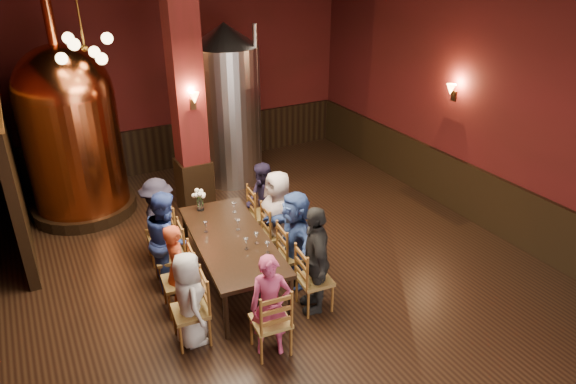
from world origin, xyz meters
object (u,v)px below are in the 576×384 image
person_1 (177,269)px  steel_vessel (228,105)px  person_0 (189,299)px  person_2 (167,239)px  dining_table (232,242)px  rose_vase (200,197)px  copper_kettle (71,131)px

person_1 → steel_vessel: steel_vessel is taller
person_0 → person_2: (0.13, 1.32, 0.11)m
dining_table → rose_vase: (-0.10, 1.01, 0.30)m
person_0 → copper_kettle: (-0.62, 4.29, 0.95)m
person_0 → rose_vase: (0.85, 1.93, 0.35)m
dining_table → person_1: 0.91m
person_2 → copper_kettle: bearing=20.9°
person_2 → copper_kettle: (-0.75, 2.96, 0.84)m
person_1 → person_0: bearing=171.8°
person_2 → person_1: bearing=-179.0°
dining_table → rose_vase: 1.06m
person_1 → dining_table: bearing=-77.0°
person_2 → steel_vessel: bearing=-29.5°
copper_kettle → rose_vase: size_ratio=11.93×
dining_table → steel_vessel: (1.43, 3.48, 0.91)m
dining_table → person_2: person_2 is taller
person_1 → steel_vessel: (2.31, 3.73, 0.94)m
copper_kettle → rose_vase: bearing=-58.1°
person_2 → steel_vessel: 3.90m
dining_table → person_1: person_1 is taller
person_0 → rose_vase: person_0 is taller
person_0 → copper_kettle: 4.44m
person_0 → rose_vase: size_ratio=3.49×
person_0 → person_2: person_2 is taller
dining_table → person_1: size_ratio=1.88×
copper_kettle → steel_vessel: copper_kettle is taller
person_1 → copper_kettle: bearing=8.2°
person_0 → copper_kettle: size_ratio=0.29×
copper_kettle → steel_vessel: (3.00, 0.11, 0.01)m
person_1 → person_2: bearing=-8.2°
person_0 → steel_vessel: 5.09m
copper_kettle → steel_vessel: size_ratio=1.36×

